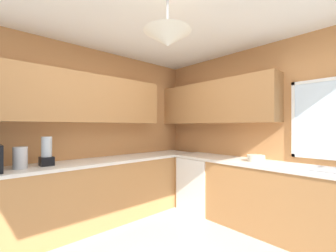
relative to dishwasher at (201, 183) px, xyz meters
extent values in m
cube|color=#C6844C|center=(0.88, 0.37, 0.88)|extent=(3.83, 0.06, 2.61)
cube|color=#C6844C|center=(-1.00, -1.58, 0.88)|extent=(0.06, 3.95, 2.61)
cube|color=white|center=(1.32, 0.33, 1.06)|extent=(0.04, 0.04, 1.00)
cube|color=#AD7542|center=(-0.81, -1.78, 1.37)|extent=(0.32, 2.68, 0.70)
cube|color=#AD7542|center=(0.11, 0.18, 1.37)|extent=(2.16, 0.32, 0.70)
cylinder|color=#B7B7BC|center=(0.88, -1.58, 2.01)|extent=(0.02, 0.02, 0.35)
cone|color=silver|center=(0.88, -1.58, 1.76)|extent=(0.44, 0.44, 0.14)
cube|color=#AD7542|center=(-0.66, -1.58, 0.00)|extent=(0.62, 3.53, 0.87)
cube|color=silver|center=(-0.66, -1.58, 0.46)|extent=(0.65, 3.56, 0.04)
cube|color=#AD7542|center=(1.09, 0.03, 0.00)|extent=(2.89, 0.62, 0.87)
cube|color=silver|center=(1.09, 0.03, 0.46)|extent=(2.92, 0.65, 0.04)
cube|color=white|center=(0.00, 0.00, 0.00)|extent=(0.60, 0.60, 0.86)
cylinder|color=#B7B7BC|center=(-0.64, -2.48, 0.60)|extent=(0.15, 0.15, 0.25)
cylinder|color=beige|center=(0.94, 0.03, 0.52)|extent=(0.24, 0.24, 0.09)
cube|color=black|center=(-0.66, -2.20, 0.53)|extent=(0.15, 0.15, 0.11)
cylinder|color=#B2BCC6|center=(-0.66, -2.20, 0.71)|extent=(0.12, 0.12, 0.25)
camera|label=1|loc=(2.34, -2.91, 0.96)|focal=23.26mm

